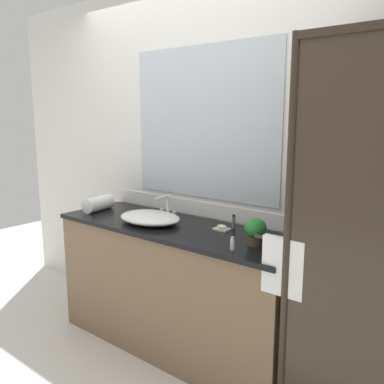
% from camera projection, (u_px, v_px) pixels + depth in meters
% --- Properties ---
extents(ground_plane, '(8.00, 8.00, 0.00)m').
position_uv_depth(ground_plane, '(176.00, 346.00, 2.94)').
color(ground_plane, silver).
extents(wall_back_with_mirror, '(4.40, 0.06, 2.60)m').
position_uv_depth(wall_back_with_mirror, '(205.00, 162.00, 2.96)').
color(wall_back_with_mirror, silver).
rests_on(wall_back_with_mirror, ground_plane).
extents(vanity_cabinet, '(1.80, 0.58, 0.90)m').
position_uv_depth(vanity_cabinet, '(176.00, 287.00, 2.86)').
color(vanity_cabinet, brown).
rests_on(vanity_cabinet, ground_plane).
extents(shower_enclosure, '(1.20, 0.59, 2.00)m').
position_uv_depth(shower_enclosure, '(363.00, 255.00, 1.83)').
color(shower_enclosure, '#2D2319').
rests_on(shower_enclosure, ground_plane).
extents(sink_basin, '(0.47, 0.34, 0.08)m').
position_uv_depth(sink_basin, '(150.00, 218.00, 2.84)').
color(sink_basin, white).
rests_on(sink_basin, vanity_cabinet).
extents(faucet, '(0.17, 0.15, 0.17)m').
position_uv_depth(faucet, '(167.00, 210.00, 2.97)').
color(faucet, silver).
rests_on(faucet, vanity_cabinet).
extents(potted_plant, '(0.13, 0.13, 0.16)m').
position_uv_depth(potted_plant, '(255.00, 230.00, 2.34)').
color(potted_plant, '#473828').
rests_on(potted_plant, vanity_cabinet).
extents(soap_dish, '(0.10, 0.07, 0.04)m').
position_uv_depth(soap_dish, '(222.00, 228.00, 2.66)').
color(soap_dish, silver).
rests_on(soap_dish, vanity_cabinet).
extents(amenity_bottle_body_wash, '(0.03, 0.03, 0.08)m').
position_uv_depth(amenity_bottle_body_wash, '(232.00, 244.00, 2.27)').
color(amenity_bottle_body_wash, white).
rests_on(amenity_bottle_body_wash, vanity_cabinet).
extents(amenity_bottle_lotion, '(0.02, 0.02, 0.09)m').
position_uv_depth(amenity_bottle_lotion, '(234.00, 222.00, 2.70)').
color(amenity_bottle_lotion, '#4C7056').
rests_on(amenity_bottle_lotion, vanity_cabinet).
extents(amenity_bottle_shampoo, '(0.03, 0.03, 0.08)m').
position_uv_depth(amenity_bottle_shampoo, '(287.00, 232.00, 2.48)').
color(amenity_bottle_shampoo, white).
rests_on(amenity_bottle_shampoo, vanity_cabinet).
extents(rolled_towel_near_edge, '(0.15, 0.26, 0.11)m').
position_uv_depth(rolled_towel_near_edge, '(98.00, 204.00, 3.20)').
color(rolled_towel_near_edge, white).
rests_on(rolled_towel_near_edge, vanity_cabinet).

